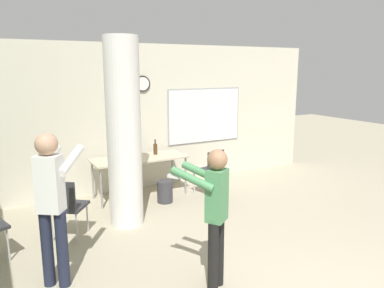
{
  "coord_description": "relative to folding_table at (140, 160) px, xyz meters",
  "views": [
    {
      "loc": [
        -2.62,
        -1.77,
        2.36
      ],
      "look_at": [
        -0.13,
        2.76,
        1.29
      ],
      "focal_mm": 35.0,
      "sensor_mm": 36.0,
      "label": 1
    }
  ],
  "objects": [
    {
      "name": "wall_back",
      "position": [
        0.29,
        0.54,
        0.71
      ],
      "size": [
        8.0,
        0.15,
        2.8
      ],
      "color": "beige",
      "rests_on": "ground_plane"
    },
    {
      "name": "support_pillar",
      "position": [
        -0.63,
        -1.06,
        0.71
      ],
      "size": [
        0.51,
        0.51,
        2.8
      ],
      "color": "white",
      "rests_on": "ground_plane"
    },
    {
      "name": "folding_table",
      "position": [
        0.0,
        0.0,
        0.0
      ],
      "size": [
        1.72,
        0.68,
        0.74
      ],
      "color": "beige",
      "rests_on": "ground_plane"
    },
    {
      "name": "bottle_on_table",
      "position": [
        0.36,
        0.1,
        0.16
      ],
      "size": [
        0.07,
        0.07,
        0.29
      ],
      "color": "#4C3319",
      "rests_on": "folding_table"
    },
    {
      "name": "waste_bin",
      "position": [
        0.27,
        -0.51,
        -0.49
      ],
      "size": [
        0.28,
        0.28,
        0.39
      ],
      "color": "#38383D",
      "rests_on": "ground_plane"
    },
    {
      "name": "chair_table_right",
      "position": [
        1.17,
        -0.58,
        -0.18
      ],
      "size": [
        0.53,
        0.53,
        0.87
      ],
      "color": "#2D2D33",
      "rests_on": "ground_plane"
    },
    {
      "name": "chair_near_pillar",
      "position": [
        -1.53,
        -1.18,
        -0.18
      ],
      "size": [
        0.62,
        0.62,
        0.87
      ],
      "color": "#2D2D33",
      "rests_on": "ground_plane"
    },
    {
      "name": "person_watching_back",
      "position": [
        -1.85,
        -2.28,
        0.31
      ],
      "size": [
        0.61,
        0.68,
        1.71
      ],
      "color": "#1E2338",
      "rests_on": "ground_plane"
    },
    {
      "name": "person_playing_front",
      "position": [
        -0.38,
        -3.16,
        0.22
      ],
      "size": [
        0.56,
        0.61,
        1.54
      ],
      "color": "black",
      "rests_on": "ground_plane"
    }
  ]
}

